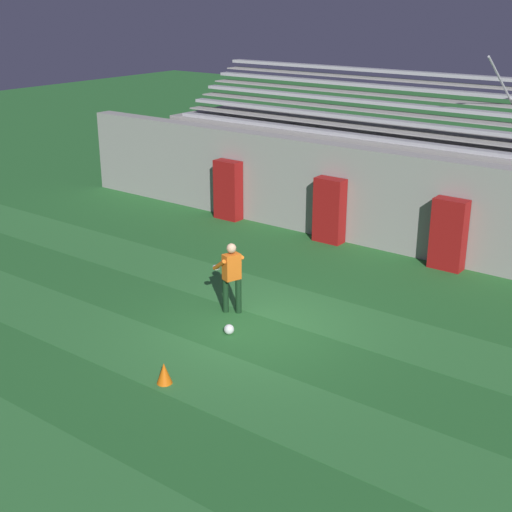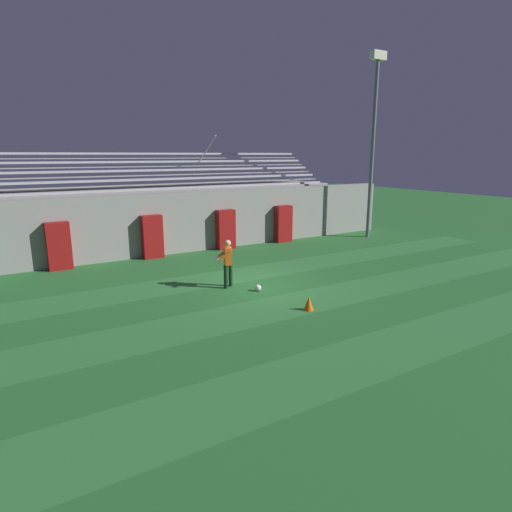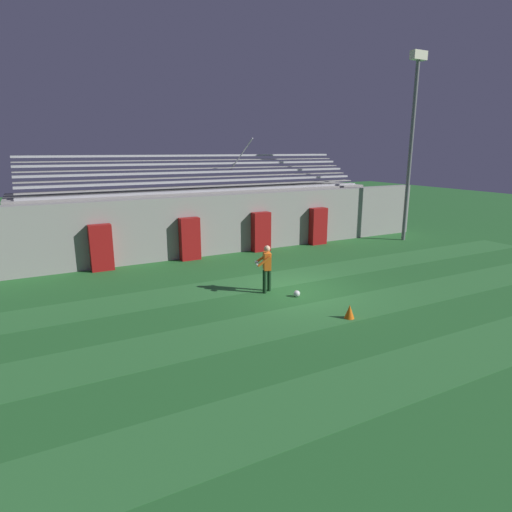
{
  "view_description": "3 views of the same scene",
  "coord_description": "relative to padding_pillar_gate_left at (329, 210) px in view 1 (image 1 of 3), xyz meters",
  "views": [
    {
      "loc": [
        8.45,
        -11.25,
        6.89
      ],
      "look_at": [
        0.06,
        -0.11,
        1.74
      ],
      "focal_mm": 50.0,
      "sensor_mm": 36.0,
      "label": 1
    },
    {
      "loc": [
        -7.54,
        -12.33,
        4.49
      ],
      "look_at": [
        -0.32,
        -0.43,
        1.19
      ],
      "focal_mm": 30.0,
      "sensor_mm": 36.0,
      "label": 2
    },
    {
      "loc": [
        -7.97,
        -12.09,
        4.86
      ],
      "look_at": [
        -0.93,
        1.25,
        1.1
      ],
      "focal_mm": 30.0,
      "sensor_mm": 36.0,
      "label": 3
    }
  ],
  "objects": [
    {
      "name": "traffic_cone",
      "position": [
        1.83,
        -8.85,
        -0.75
      ],
      "size": [
        0.3,
        0.3,
        0.42
      ],
      "primitive_type": "cone",
      "color": "orange",
      "rests_on": "ground"
    },
    {
      "name": "turf_stripe_near",
      "position": [
        1.83,
        -11.95,
        -0.95
      ],
      "size": [
        28.0,
        1.88,
        0.01
      ],
      "primitive_type": "cube",
      "color": "#337A38",
      "rests_on": "ground"
    },
    {
      "name": "back_wall",
      "position": [
        1.83,
        0.55,
        0.44
      ],
      "size": [
        24.0,
        0.6,
        2.8
      ],
      "primitive_type": "cube",
      "color": "#999691",
      "rests_on": "ground"
    },
    {
      "name": "goalkeeper",
      "position": [
        0.83,
        -5.59,
        -0.0
      ],
      "size": [
        0.68,
        0.69,
        1.67
      ],
      "color": "#143319",
      "rests_on": "ground"
    },
    {
      "name": "padding_pillar_far_left",
      "position": [
        -3.81,
        0.0,
        0.0
      ],
      "size": [
        0.89,
        0.44,
        1.91
      ],
      "primitive_type": "cube",
      "color": "maroon",
      "rests_on": "ground"
    },
    {
      "name": "padding_pillar_gate_right",
      "position": [
        3.65,
        0.0,
        0.0
      ],
      "size": [
        0.89,
        0.44,
        1.91
      ],
      "primitive_type": "cube",
      "color": "maroon",
      "rests_on": "ground"
    },
    {
      "name": "soccer_ball",
      "position": [
        1.5,
        -6.52,
        -0.85
      ],
      "size": [
        0.22,
        0.22,
        0.22
      ],
      "primitive_type": "sphere",
      "color": "white",
      "rests_on": "ground"
    },
    {
      "name": "padding_pillar_gate_left",
      "position": [
        0.0,
        0.0,
        0.0
      ],
      "size": [
        0.89,
        0.44,
        1.91
      ],
      "primitive_type": "cube",
      "color": "maroon",
      "rests_on": "ground"
    },
    {
      "name": "turf_stripe_far",
      "position": [
        1.83,
        -4.44,
        -0.95
      ],
      "size": [
        28.0,
        1.88,
        0.01
      ],
      "primitive_type": "cube",
      "color": "#337A38",
      "rests_on": "ground"
    },
    {
      "name": "ground_plane",
      "position": [
        1.83,
        -5.95,
        -0.96
      ],
      "size": [
        80.0,
        80.0,
        0.0
      ],
      "primitive_type": "plane",
      "color": "#286B2D"
    },
    {
      "name": "turf_stripe_mid",
      "position": [
        1.83,
        -8.2,
        -0.95
      ],
      "size": [
        28.0,
        1.88,
        0.01
      ],
      "primitive_type": "cube",
      "color": "#337A38",
      "rests_on": "ground"
    },
    {
      "name": "bleacher_stand",
      "position": [
        1.83,
        2.89,
        0.55
      ],
      "size": [
        18.0,
        4.05,
        5.43
      ],
      "color": "#999691",
      "rests_on": "ground"
    }
  ]
}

